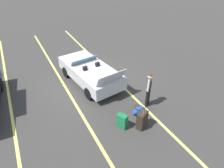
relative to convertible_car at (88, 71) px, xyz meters
The scene contains 9 objects.
ground_plane 0.62m from the convertible_car, behind, with size 80.00×80.00×0.00m, color #383533.
lot_line_near 1.49m from the convertible_car, 98.28° to the right, with size 18.00×0.12×0.01m, color #EAE066.
lot_line_mid 1.49m from the convertible_car, 98.27° to the left, with size 18.00×0.12×0.01m, color #EAE066.
lot_line_far 4.10m from the convertible_car, 92.78° to the left, with size 18.00×0.12×0.01m, color #EAE066.
convertible_car is the anchor object (origin of this frame).
suitcase_large_black 4.33m from the convertible_car, behind, with size 0.46×0.55×1.05m.
suitcase_medium_bright 3.95m from the convertible_car, behind, with size 0.47×0.39×0.62m.
duffel_bag 3.70m from the convertible_car, 165.94° to the right, with size 0.42×0.68×0.34m.
traveler_person 3.63m from the convertible_car, 154.01° to the right, with size 0.46×0.52×1.65m.
Camera 1 is at (-8.64, 3.25, 5.87)m, focal length 31.84 mm.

